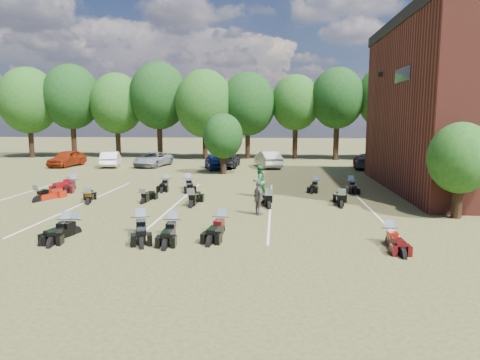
# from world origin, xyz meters

# --- Properties ---
(ground) EXTENTS (160.00, 160.00, 0.00)m
(ground) POSITION_xyz_m (0.00, 0.00, 0.00)
(ground) COLOR brown
(ground) RESTS_ON ground
(car_0) EXTENTS (2.33, 4.69, 1.54)m
(car_0) POSITION_xyz_m (-17.39, 19.86, 0.77)
(car_0) COLOR maroon
(car_0) RESTS_ON ground
(car_1) EXTENTS (2.54, 4.58, 1.43)m
(car_1) POSITION_xyz_m (-13.18, 19.96, 0.71)
(car_1) COLOR white
(car_1) RESTS_ON ground
(car_2) EXTENTS (3.13, 5.19, 1.35)m
(car_2) POSITION_xyz_m (-9.29, 20.46, 0.67)
(car_2) COLOR gray
(car_2) RESTS_ON ground
(car_3) EXTENTS (2.08, 5.02, 1.45)m
(car_3) POSITION_xyz_m (-2.20, 20.48, 0.73)
(car_3) COLOR black
(car_3) RESTS_ON ground
(car_4) EXTENTS (2.69, 4.20, 1.33)m
(car_4) POSITION_xyz_m (-3.14, 18.85, 0.67)
(car_4) COLOR #0C1A56
(car_4) RESTS_ON ground
(car_5) EXTENTS (2.77, 4.87, 1.52)m
(car_5) POSITION_xyz_m (1.56, 20.41, 0.76)
(car_5) COLOR #A4A5A0
(car_5) RESTS_ON ground
(car_6) EXTENTS (2.97, 5.05, 1.32)m
(car_6) POSITION_xyz_m (10.78, 19.21, 0.66)
(car_6) COLOR #580518
(car_6) RESTS_ON ground
(car_7) EXTENTS (3.10, 5.01, 1.36)m
(car_7) POSITION_xyz_m (10.49, 20.44, 0.68)
(car_7) COLOR #35353A
(car_7) RESTS_ON ground
(person_green) EXTENTS (1.13, 1.11, 1.83)m
(person_green) POSITION_xyz_m (1.31, 5.57, 0.92)
(person_green) COLOR #2A703D
(person_green) RESTS_ON ground
(person_grey) EXTENTS (0.77, 1.04, 1.64)m
(person_grey) POSITION_xyz_m (1.48, 0.85, 0.82)
(person_grey) COLOR #5E5951
(person_grey) RESTS_ON ground
(motorcycle_1) EXTENTS (1.24, 2.24, 1.19)m
(motorcycle_1) POSITION_xyz_m (-5.62, -3.06, 0.00)
(motorcycle_1) COLOR black
(motorcycle_1) RESTS_ON ground
(motorcycle_2) EXTENTS (1.03, 2.29, 1.23)m
(motorcycle_2) POSITION_xyz_m (-5.95, -3.18, 0.00)
(motorcycle_2) COLOR black
(motorcycle_2) RESTS_ON ground
(motorcycle_3) EXTENTS (0.94, 2.40, 1.31)m
(motorcycle_3) POSITION_xyz_m (-1.72, -2.99, 0.00)
(motorcycle_3) COLOR black
(motorcycle_3) RESTS_ON ground
(motorcycle_4) EXTENTS (1.52, 2.61, 1.38)m
(motorcycle_4) POSITION_xyz_m (-3.01, -2.85, 0.00)
(motorcycle_4) COLOR black
(motorcycle_4) RESTS_ON ground
(motorcycle_5) EXTENTS (1.04, 2.45, 1.32)m
(motorcycle_5) POSITION_xyz_m (0.12, -2.42, 0.00)
(motorcycle_5) COLOR black
(motorcycle_5) RESTS_ON ground
(motorcycle_6) EXTENTS (0.73, 2.15, 1.19)m
(motorcycle_6) POSITION_xyz_m (6.41, -3.39, 0.00)
(motorcycle_6) COLOR #41090B
(motorcycle_6) RESTS_ON ground
(motorcycle_7) EXTENTS (1.47, 2.48, 1.32)m
(motorcycle_7) POSITION_xyz_m (-10.67, 3.06, 0.00)
(motorcycle_7) COLOR #A01E0B
(motorcycle_7) RESTS_ON ground
(motorcycle_8) EXTENTS (1.45, 2.41, 1.28)m
(motorcycle_8) POSITION_xyz_m (-7.66, 2.67, 0.00)
(motorcycle_8) COLOR black
(motorcycle_8) RESTS_ON ground
(motorcycle_9) EXTENTS (0.81, 2.11, 1.15)m
(motorcycle_9) POSITION_xyz_m (-4.80, 3.10, 0.00)
(motorcycle_9) COLOR black
(motorcycle_9) RESTS_ON ground
(motorcycle_11) EXTENTS (0.81, 2.47, 1.37)m
(motorcycle_11) POSITION_xyz_m (-2.04, 2.36, 0.00)
(motorcycle_11) COLOR black
(motorcycle_11) RESTS_ON ground
(motorcycle_12) EXTENTS (1.00, 2.51, 1.37)m
(motorcycle_12) POSITION_xyz_m (5.62, 2.93, 0.00)
(motorcycle_12) COLOR black
(motorcycle_12) RESTS_ON ground
(motorcycle_13) EXTENTS (1.17, 2.61, 1.41)m
(motorcycle_13) POSITION_xyz_m (1.92, 2.45, 0.00)
(motorcycle_13) COLOR black
(motorcycle_13) RESTS_ON ground
(motorcycle_14) EXTENTS (1.20, 2.45, 1.31)m
(motorcycle_14) POSITION_xyz_m (-10.66, 7.21, 0.00)
(motorcycle_14) COLOR #3E080C
(motorcycle_14) RESTS_ON ground
(motorcycle_15) EXTENTS (1.19, 2.50, 1.34)m
(motorcycle_15) POSITION_xyz_m (-11.07, 7.79, 0.00)
(motorcycle_15) COLOR maroon
(motorcycle_15) RESTS_ON ground
(motorcycle_16) EXTENTS (0.92, 2.35, 1.28)m
(motorcycle_16) POSITION_xyz_m (-4.82, 8.13, 0.00)
(motorcycle_16) COLOR black
(motorcycle_16) RESTS_ON ground
(motorcycle_18) EXTENTS (1.41, 2.59, 1.38)m
(motorcycle_18) POSITION_xyz_m (-3.35, 8.02, 0.00)
(motorcycle_18) COLOR black
(motorcycle_18) RESTS_ON ground
(motorcycle_19) EXTENTS (1.17, 2.27, 1.21)m
(motorcycle_19) POSITION_xyz_m (4.83, 8.46, 0.00)
(motorcycle_19) COLOR black
(motorcycle_19) RESTS_ON ground
(motorcycle_20) EXTENTS (0.80, 2.28, 1.26)m
(motorcycle_20) POSITION_xyz_m (7.04, 8.44, 0.00)
(motorcycle_20) COLOR black
(motorcycle_20) RESTS_ON ground
(tree_line) EXTENTS (56.00, 6.00, 9.79)m
(tree_line) POSITION_xyz_m (-1.00, 29.00, 6.31)
(tree_line) COLOR black
(tree_line) RESTS_ON ground
(young_tree_near_building) EXTENTS (2.80, 2.80, 4.16)m
(young_tree_near_building) POSITION_xyz_m (10.50, 1.00, 2.75)
(young_tree_near_building) COLOR black
(young_tree_near_building) RESTS_ON ground
(young_tree_midfield) EXTENTS (3.20, 3.20, 4.70)m
(young_tree_midfield) POSITION_xyz_m (-2.00, 15.50, 3.09)
(young_tree_midfield) COLOR black
(young_tree_midfield) RESTS_ON ground
(parking_lines) EXTENTS (20.10, 14.00, 0.01)m
(parking_lines) POSITION_xyz_m (-3.00, 3.00, 0.01)
(parking_lines) COLOR silver
(parking_lines) RESTS_ON ground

